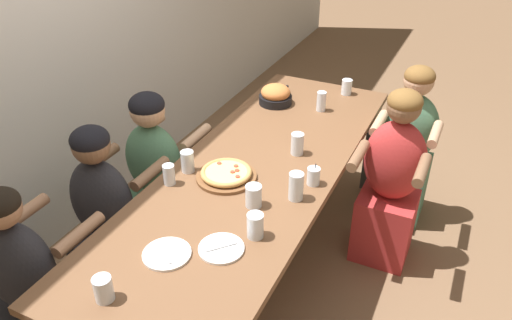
{
  "coord_description": "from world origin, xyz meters",
  "views": [
    {
      "loc": [
        -2.05,
        -0.97,
        2.23
      ],
      "look_at": [
        0.0,
        0.0,
        0.83
      ],
      "focal_mm": 35.0,
      "sensor_mm": 36.0,
      "label": 1
    }
  ],
  "objects_px": {
    "empty_plate_a": "(221,248)",
    "drinking_glass_b": "(347,88)",
    "empty_plate_b": "(167,254)",
    "drinking_glass_a": "(297,145)",
    "skillet_bowl": "(276,95)",
    "drinking_glass_h": "(255,227)",
    "drinking_glass_e": "(188,163)",
    "drinking_glass_f": "(254,197)",
    "drinking_glass_c": "(296,188)",
    "diner_far_center": "(157,183)",
    "diner_near_midright": "(390,187)",
    "drinking_glass_i": "(104,290)",
    "cocktail_glass_blue": "(313,177)",
    "diner_near_right": "(406,151)",
    "drinking_glass_g": "(169,176)",
    "diner_far_left": "(31,298)",
    "diner_far_midleft": "(108,227)",
    "pizza_board_main": "(226,174)",
    "drinking_glass_d": "(321,103)"
  },
  "relations": [
    {
      "from": "skillet_bowl",
      "to": "drinking_glass_d",
      "type": "distance_m",
      "value": 0.31
    },
    {
      "from": "drinking_glass_g",
      "to": "empty_plate_b",
      "type": "bearing_deg",
      "value": -147.62
    },
    {
      "from": "drinking_glass_d",
      "to": "drinking_glass_f",
      "type": "height_order",
      "value": "drinking_glass_d"
    },
    {
      "from": "empty_plate_b",
      "to": "diner_far_left",
      "type": "relative_size",
      "value": 0.19
    },
    {
      "from": "drinking_glass_f",
      "to": "drinking_glass_i",
      "type": "height_order",
      "value": "drinking_glass_f"
    },
    {
      "from": "empty_plate_a",
      "to": "drinking_glass_f",
      "type": "height_order",
      "value": "drinking_glass_f"
    },
    {
      "from": "skillet_bowl",
      "to": "drinking_glass_b",
      "type": "xyz_separation_m",
      "value": [
        0.35,
        -0.39,
        -0.01
      ]
    },
    {
      "from": "drinking_glass_e",
      "to": "drinking_glass_h",
      "type": "relative_size",
      "value": 1.0
    },
    {
      "from": "drinking_glass_g",
      "to": "diner_near_right",
      "type": "bearing_deg",
      "value": -36.63
    },
    {
      "from": "pizza_board_main",
      "to": "drinking_glass_f",
      "type": "distance_m",
      "value": 0.28
    },
    {
      "from": "drinking_glass_i",
      "to": "diner_far_left",
      "type": "distance_m",
      "value": 0.62
    },
    {
      "from": "skillet_bowl",
      "to": "drinking_glass_i",
      "type": "bearing_deg",
      "value": -176.77
    },
    {
      "from": "drinking_glass_a",
      "to": "diner_far_left",
      "type": "bearing_deg",
      "value": 148.14
    },
    {
      "from": "drinking_glass_d",
      "to": "diner_far_left",
      "type": "distance_m",
      "value": 2.02
    },
    {
      "from": "empty_plate_b",
      "to": "drinking_glass_b",
      "type": "relative_size",
      "value": 1.94
    },
    {
      "from": "drinking_glass_a",
      "to": "pizza_board_main",
      "type": "bearing_deg",
      "value": 148.35
    },
    {
      "from": "drinking_glass_h",
      "to": "diner_near_midright",
      "type": "distance_m",
      "value": 1.14
    },
    {
      "from": "drinking_glass_b",
      "to": "diner_near_midright",
      "type": "bearing_deg",
      "value": -142.41
    },
    {
      "from": "pizza_board_main",
      "to": "skillet_bowl",
      "type": "xyz_separation_m",
      "value": [
        0.95,
        0.13,
        0.03
      ]
    },
    {
      "from": "diner_near_right",
      "to": "diner_far_left",
      "type": "distance_m",
      "value": 2.41
    },
    {
      "from": "drinking_glass_e",
      "to": "diner_near_midright",
      "type": "distance_m",
      "value": 1.22
    },
    {
      "from": "empty_plate_b",
      "to": "diner_far_midleft",
      "type": "distance_m",
      "value": 0.72
    },
    {
      "from": "drinking_glass_e",
      "to": "drinking_glass_f",
      "type": "xyz_separation_m",
      "value": [
        -0.13,
        -0.45,
        -0.0
      ]
    },
    {
      "from": "skillet_bowl",
      "to": "drinking_glass_h",
      "type": "height_order",
      "value": "skillet_bowl"
    },
    {
      "from": "diner_near_right",
      "to": "drinking_glass_h",
      "type": "bearing_deg",
      "value": 74.76
    },
    {
      "from": "drinking_glass_a",
      "to": "diner_near_right",
      "type": "distance_m",
      "value": 0.97
    },
    {
      "from": "empty_plate_b",
      "to": "diner_near_right",
      "type": "bearing_deg",
      "value": -21.37
    },
    {
      "from": "diner_far_center",
      "to": "drinking_glass_f",
      "type": "bearing_deg",
      "value": -18.77
    },
    {
      "from": "empty_plate_a",
      "to": "drinking_glass_b",
      "type": "distance_m",
      "value": 1.79
    },
    {
      "from": "diner_near_right",
      "to": "cocktail_glass_blue",
      "type": "bearing_deg",
      "value": 72.51
    },
    {
      "from": "empty_plate_b",
      "to": "drinking_glass_a",
      "type": "distance_m",
      "value": 1.03
    },
    {
      "from": "cocktail_glass_blue",
      "to": "drinking_glass_g",
      "type": "xyz_separation_m",
      "value": [
        -0.31,
        0.67,
        0.01
      ]
    },
    {
      "from": "skillet_bowl",
      "to": "empty_plate_b",
      "type": "height_order",
      "value": "skillet_bowl"
    },
    {
      "from": "empty_plate_a",
      "to": "diner_far_left",
      "type": "height_order",
      "value": "diner_far_left"
    },
    {
      "from": "drinking_glass_h",
      "to": "drinking_glass_a",
      "type": "bearing_deg",
      "value": 7.13
    },
    {
      "from": "cocktail_glass_blue",
      "to": "drinking_glass_c",
      "type": "xyz_separation_m",
      "value": [
        -0.16,
        0.03,
        0.02
      ]
    },
    {
      "from": "drinking_glass_a",
      "to": "diner_near_midright",
      "type": "relative_size",
      "value": 0.11
    },
    {
      "from": "pizza_board_main",
      "to": "drinking_glass_i",
      "type": "xyz_separation_m",
      "value": [
        -0.93,
        0.03,
        0.02
      ]
    },
    {
      "from": "skillet_bowl",
      "to": "drinking_glass_d",
      "type": "height_order",
      "value": "skillet_bowl"
    },
    {
      "from": "skillet_bowl",
      "to": "drinking_glass_f",
      "type": "distance_m",
      "value": 1.16
    },
    {
      "from": "cocktail_glass_blue",
      "to": "drinking_glass_a",
      "type": "distance_m",
      "value": 0.31
    },
    {
      "from": "drinking_glass_c",
      "to": "diner_far_center",
      "type": "bearing_deg",
      "value": 82.4
    },
    {
      "from": "drinking_glass_a",
      "to": "diner_near_right",
      "type": "height_order",
      "value": "diner_near_right"
    },
    {
      "from": "cocktail_glass_blue",
      "to": "drinking_glass_d",
      "type": "height_order",
      "value": "drinking_glass_d"
    },
    {
      "from": "cocktail_glass_blue",
      "to": "drinking_glass_i",
      "type": "relative_size",
      "value": 1.1
    },
    {
      "from": "empty_plate_a",
      "to": "diner_near_right",
      "type": "bearing_deg",
      "value": -16.99
    },
    {
      "from": "drinking_glass_f",
      "to": "cocktail_glass_blue",
      "type": "bearing_deg",
      "value": -33.52
    },
    {
      "from": "skillet_bowl",
      "to": "drinking_glass_g",
      "type": "relative_size",
      "value": 2.95
    },
    {
      "from": "drinking_glass_h",
      "to": "drinking_glass_g",
      "type": "bearing_deg",
      "value": 72.22
    },
    {
      "from": "skillet_bowl",
      "to": "drinking_glass_i",
      "type": "distance_m",
      "value": 1.88
    }
  ]
}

